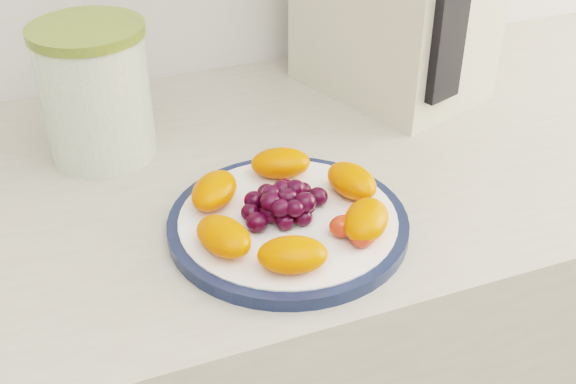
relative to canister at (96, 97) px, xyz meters
name	(u,v)px	position (x,y,z in m)	size (l,w,h in m)	color
plate_rim	(288,224)	(0.16, -0.24, -0.07)	(0.26, 0.26, 0.01)	#151F3C
plate_face	(288,223)	(0.16, -0.24, -0.07)	(0.24, 0.24, 0.02)	white
canister	(96,97)	(0.00, 0.00, 0.00)	(0.13, 0.13, 0.16)	#2E5E0F
canister_lid	(86,30)	(0.00, 0.00, 0.09)	(0.14, 0.14, 0.01)	olive
appliance_panel	(451,12)	(0.44, -0.10, 0.08)	(0.05, 0.02, 0.24)	black
fruit_plate	(291,206)	(0.16, -0.24, -0.05)	(0.23, 0.23, 0.04)	#FF4500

